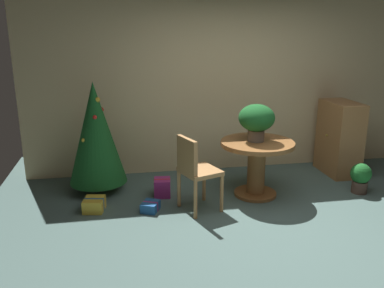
{
  "coord_description": "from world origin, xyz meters",
  "views": [
    {
      "loc": [
        -1.61,
        -3.68,
        2.11
      ],
      "look_at": [
        -0.84,
        0.57,
        0.88
      ],
      "focal_mm": 37.81,
      "sensor_mm": 36.0,
      "label": 1
    }
  ],
  "objects": [
    {
      "name": "back_wall_panel",
      "position": [
        0.0,
        2.2,
        1.3
      ],
      "size": [
        6.0,
        0.1,
        2.6
      ],
      "primitive_type": "cube",
      "color": "beige",
      "rests_on": "ground_plane"
    },
    {
      "name": "gift_box_purple",
      "position": [
        -1.12,
        1.22,
        0.12
      ],
      "size": [
        0.23,
        0.26,
        0.23
      ],
      "color": "#9E287A",
      "rests_on": "ground_plane"
    },
    {
      "name": "holiday_tree",
      "position": [
        -1.93,
        1.54,
        0.8
      ],
      "size": [
        0.76,
        0.76,
        1.47
      ],
      "color": "brown",
      "rests_on": "ground_plane"
    },
    {
      "name": "ground_plane",
      "position": [
        0.0,
        0.0,
        0.0
      ],
      "size": [
        6.6,
        6.6,
        0.0
      ],
      "primitive_type": "plane",
      "color": "#4C6660"
    },
    {
      "name": "gift_box_blue",
      "position": [
        -1.31,
        0.79,
        0.06
      ],
      "size": [
        0.26,
        0.28,
        0.11
      ],
      "color": "#1E569E",
      "rests_on": "ground_plane"
    },
    {
      "name": "wooden_cabinet",
      "position": [
        1.59,
        1.63,
        0.54
      ],
      "size": [
        0.43,
        0.72,
        1.09
      ],
      "color": "#9E6B3D",
      "rests_on": "ground_plane"
    },
    {
      "name": "round_dining_table",
      "position": [
        0.09,
        1.03,
        0.49
      ],
      "size": [
        0.94,
        0.94,
        0.73
      ],
      "color": "brown",
      "rests_on": "ground_plane"
    },
    {
      "name": "flower_vase",
      "position": [
        0.08,
        1.06,
        1.02
      ],
      "size": [
        0.46,
        0.46,
        0.47
      ],
      "color": "#665B51",
      "rests_on": "round_dining_table"
    },
    {
      "name": "potted_plant",
      "position": [
        1.49,
        0.86,
        0.22
      ],
      "size": [
        0.27,
        0.27,
        0.41
      ],
      "color": "#4C382D",
      "rests_on": "ground_plane"
    },
    {
      "name": "gift_box_gold",
      "position": [
        -1.97,
        0.92,
        0.08
      ],
      "size": [
        0.28,
        0.3,
        0.16
      ],
      "color": "gold",
      "rests_on": "ground_plane"
    },
    {
      "name": "wooden_chair_left",
      "position": [
        -0.77,
        0.72,
        0.53
      ],
      "size": [
        0.53,
        0.55,
        0.92
      ],
      "color": "#B27F4C",
      "rests_on": "ground_plane"
    }
  ]
}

